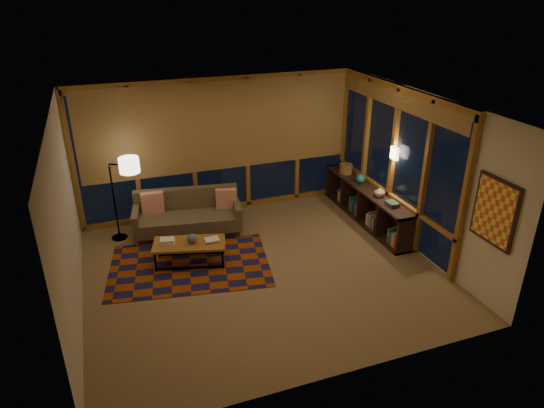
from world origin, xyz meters
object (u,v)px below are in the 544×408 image
object	(u,v)px
floor_lamp	(114,199)
coffee_table	(190,253)
sofa	(187,214)
bookshelf	(366,205)

from	to	relation	value
floor_lamp	coffee_table	bearing A→B (deg)	-24.33
sofa	coffee_table	distance (m)	1.08
sofa	coffee_table	world-z (taller)	sofa
bookshelf	sofa	bearing A→B (deg)	168.91
floor_lamp	bookshelf	size ratio (longest dim) A/B	0.57
sofa	floor_lamp	bearing A→B (deg)	177.37
sofa	coffee_table	bearing A→B (deg)	-90.14
sofa	coffee_table	size ratio (longest dim) A/B	1.63
coffee_table	floor_lamp	size ratio (longest dim) A/B	0.74
sofa	coffee_table	xyz separation A→B (m)	(-0.18, -1.05, -0.20)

